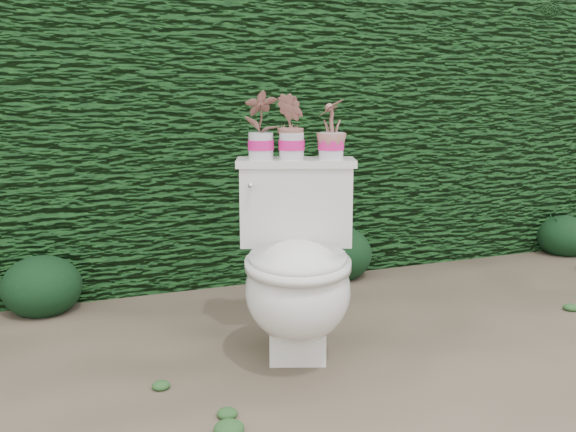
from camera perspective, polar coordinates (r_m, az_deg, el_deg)
name	(u,v)px	position (r m, az deg, el deg)	size (l,w,h in m)	color
ground	(282,369)	(2.55, -0.51, -13.41)	(60.00, 60.00, 0.00)	#71634E
hedge	(188,135)	(3.87, -8.92, 7.16)	(8.00, 1.00, 1.60)	#1A4C19
house_wall	(156,11)	(8.35, -11.68, 17.43)	(8.00, 3.50, 4.00)	silver
toilet	(297,270)	(2.56, 0.82, -4.86)	(0.66, 0.79, 0.78)	silver
potted_plant_left	(261,127)	(2.71, -2.44, 7.95)	(0.14, 0.10, 0.27)	#366C21
potted_plant_center	(292,128)	(2.71, 0.32, 7.82)	(0.14, 0.11, 0.26)	#366C21
potted_plant_right	(331,131)	(2.72, 3.87, 7.55)	(0.13, 0.13, 0.23)	#366C21
liriope_clump_1	(41,281)	(3.34, -21.07, -5.40)	(0.38, 0.38, 0.30)	#113315
liriope_clump_2	(336,249)	(3.70, 4.33, -2.91)	(0.41, 0.41, 0.33)	#113315
liriope_clump_3	(565,232)	(4.60, 23.41, -1.33)	(0.35, 0.35, 0.28)	#113315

